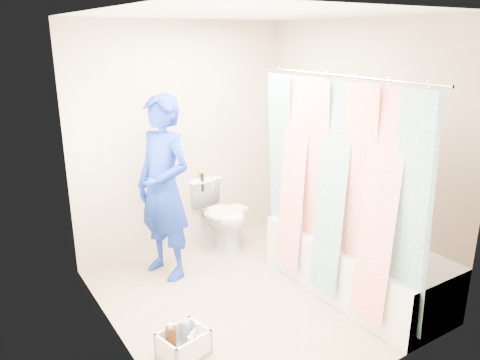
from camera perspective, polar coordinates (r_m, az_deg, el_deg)
floor at (r=4.35m, az=1.37°, el=-13.87°), size 2.60×2.60×0.00m
ceiling at (r=3.72m, az=1.65°, el=19.61°), size 2.40×2.60×0.02m
wall_back at (r=4.96m, az=-7.00°, el=4.96°), size 2.40×0.02×2.40m
wall_front at (r=2.94m, az=15.92°, el=-4.32°), size 2.40×0.02×2.40m
wall_left at (r=3.37m, az=-15.65°, el=-1.52°), size 0.02×2.60×2.40m
wall_right at (r=4.63m, az=13.91°, el=3.68°), size 0.02×2.60×2.40m
bathtub at (r=4.43m, az=13.87°, el=-9.83°), size 0.70×1.75×0.50m
curtain_rod at (r=3.73m, az=12.16°, el=12.33°), size 0.02×1.90×0.02m
shower_curtain at (r=3.92m, az=11.30°, el=-1.33°), size 0.06×1.75×1.80m
toilet at (r=5.14m, az=-2.49°, el=-4.17°), size 0.52×0.78×0.74m
tank_lid at (r=5.03m, az=-1.65°, el=-3.86°), size 0.48×0.26×0.03m
tank_internals at (r=5.14m, az=-4.29°, el=0.07°), size 0.18×0.06×0.24m
plumber at (r=4.42m, az=-9.29°, el=-1.02°), size 0.59×0.74×1.75m
cleaning_caddy at (r=3.63m, az=-6.75°, el=-19.25°), size 0.38×0.33×0.25m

